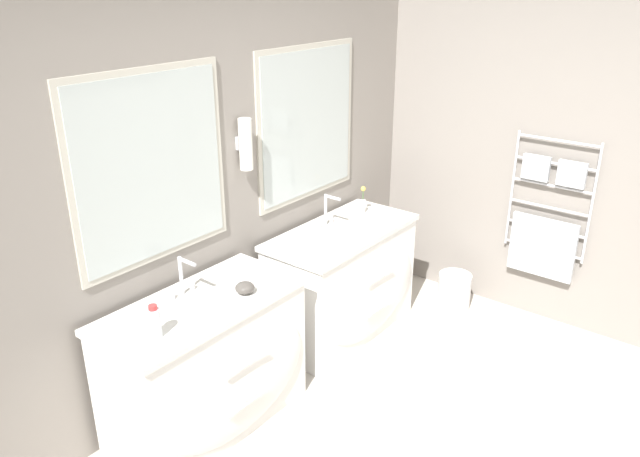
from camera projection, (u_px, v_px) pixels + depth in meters
name	position (u px, v px, depth m)	size (l,w,h in m)	color
wall_back	(190.00, 189.00, 3.59)	(5.94, 0.16, 2.60)	gray
wall_right	(513.00, 145.00, 4.58)	(0.13, 3.75, 2.60)	gray
vanity_left	(210.00, 366.00, 3.52)	(1.17, 0.62, 0.81)	white
vanity_right	(345.00, 282.00, 4.47)	(1.17, 0.62, 0.81)	white
faucet_left	(183.00, 277.00, 3.42)	(0.17, 0.14, 0.23)	silver
faucet_right	(327.00, 210.00, 4.36)	(0.17, 0.14, 0.23)	silver
toiletry_bottle	(154.00, 322.00, 3.04)	(0.07, 0.07, 0.18)	silver
amenity_bowl	(245.00, 288.00, 3.47)	(0.11, 0.11, 0.07)	#4C4742
flower_vase	(363.00, 202.00, 4.61)	(0.04, 0.04, 0.20)	silver
waste_bin	(454.00, 291.00, 4.88)	(0.26, 0.26, 0.30)	silver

